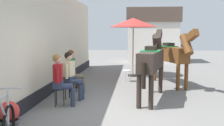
{
  "coord_description": "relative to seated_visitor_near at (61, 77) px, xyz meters",
  "views": [
    {
      "loc": [
        0.29,
        -6.57,
        1.94
      ],
      "look_at": [
        -0.4,
        1.2,
        1.05
      ],
      "focal_mm": 42.83,
      "sensor_mm": 36.0,
      "label": 1
    }
  ],
  "objects": [
    {
      "name": "seated_visitor_middle",
      "position": [
        0.11,
        0.74,
        0.0
      ],
      "size": [
        0.61,
        0.48,
        1.39
      ],
      "color": "black",
      "rests_on": "ground_plane"
    },
    {
      "name": "seated_visitor_far",
      "position": [
        -0.04,
        1.66,
        0.0
      ],
      "size": [
        0.61,
        0.48,
        1.39
      ],
      "color": "#194C99",
      "rests_on": "ground_plane"
    },
    {
      "name": "satchel_bag",
      "position": [
        -0.03,
        2.35,
        -0.68
      ],
      "size": [
        0.3,
        0.25,
        0.2
      ],
      "primitive_type": "cube",
      "rotation": [
        0.0,
        0.0,
        5.74
      ],
      "color": "brown",
      "rests_on": "ground_plane"
    },
    {
      "name": "saddled_horse_near",
      "position": [
        2.44,
        1.0,
        0.38
      ],
      "size": [
        0.92,
        2.96,
        2.06
      ],
      "color": "#2D231E",
      "rests_on": "ground_plane"
    },
    {
      "name": "seated_visitor_near",
      "position": [
        0.0,
        0.0,
        0.0
      ],
      "size": [
        0.61,
        0.49,
        1.39
      ],
      "color": "black",
      "rests_on": "ground_plane"
    },
    {
      "name": "distant_cottage",
      "position": [
        3.07,
        11.17,
        1.02
      ],
      "size": [
        3.4,
        2.6,
        3.5
      ],
      "color": "silver",
      "rests_on": "ground_plane"
    },
    {
      "name": "flower_planter_near",
      "position": [
        -0.45,
        -2.01,
        -0.44
      ],
      "size": [
        0.43,
        0.43,
        0.64
      ],
      "color": "#4C4C51",
      "rests_on": "ground_plane"
    },
    {
      "name": "spare_stool_white",
      "position": [
        1.62,
        3.71,
        -0.38
      ],
      "size": [
        0.32,
        0.32,
        0.46
      ],
      "color": "white",
      "rests_on": "ground_plane"
    },
    {
      "name": "ground_plane",
      "position": [
        1.67,
        2.8,
        -0.78
      ],
      "size": [
        40.0,
        40.0,
        0.0
      ],
      "primitive_type": "plane",
      "color": "slate"
    },
    {
      "name": "cafe_parasol",
      "position": [
        1.85,
        5.09,
        1.59
      ],
      "size": [
        2.1,
        2.1,
        2.58
      ],
      "color": "black",
      "rests_on": "ground_plane"
    },
    {
      "name": "saddled_horse_far",
      "position": [
        3.25,
        3.09,
        0.38
      ],
      "size": [
        1.25,
        2.87,
        2.06
      ],
      "color": "brown",
      "rests_on": "ground_plane"
    },
    {
      "name": "pub_facade_wall",
      "position": [
        -0.88,
        1.3,
        0.76
      ],
      "size": [
        0.34,
        14.0,
        3.4
      ],
      "color": "beige",
      "rests_on": "ground_plane"
    }
  ]
}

